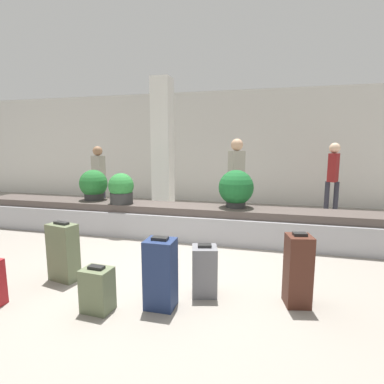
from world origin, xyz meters
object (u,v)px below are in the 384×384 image
suitcase_5 (63,252)px  pillar (163,148)px  suitcase_4 (298,270)px  traveler_2 (333,173)px  traveler_0 (236,173)px  traveler_1 (99,174)px  potted_plant_1 (121,189)px  suitcase_1 (161,273)px  suitcase_0 (97,289)px  suitcase_3 (204,271)px  potted_plant_0 (94,185)px  potted_plant_2 (236,189)px

suitcase_5 → pillar: bearing=102.4°
suitcase_4 → traveler_2: (1.13, 4.42, 0.66)m
suitcase_4 → traveler_0: size_ratio=0.43×
traveler_1 → suitcase_4: bearing=162.9°
suitcase_4 → traveler_1: bearing=130.2°
traveler_1 → potted_plant_1: bearing=153.7°
potted_plant_1 → traveler_1: 2.02m
traveler_0 → suitcase_4: bearing=-117.8°
pillar → traveler_2: 4.01m
suitcase_5 → potted_plant_1: bearing=108.7°
suitcase_5 → suitcase_1: bearing=-0.5°
potted_plant_1 → traveler_0: 2.39m
traveler_1 → suitcase_0: bearing=141.8°
suitcase_1 → suitcase_3: 0.53m
suitcase_3 → pillar: bearing=101.7°
traveler_1 → traveler_0: bearing=-162.2°
potted_plant_0 → potted_plant_2: potted_plant_2 is taller
suitcase_3 → traveler_2: 4.97m
potted_plant_0 → suitcase_5: bearing=-66.7°
suitcase_0 → potted_plant_1: bearing=116.1°
suitcase_0 → suitcase_3: bearing=35.5°
potted_plant_0 → potted_plant_1: 0.75m
traveler_2 → potted_plant_2: bearing=-16.3°
potted_plant_0 → suitcase_1: bearing=-47.2°
suitcase_0 → suitcase_5: size_ratio=0.64×
suitcase_1 → potted_plant_1: (-1.62, 2.30, 0.49)m
potted_plant_1 → potted_plant_2: size_ratio=0.87×
potted_plant_2 → traveler_1: (-3.48, 1.31, 0.07)m
potted_plant_0 → traveler_2: bearing=25.3°
suitcase_3 → traveler_0: bearing=75.8°
pillar → traveler_1: pillar is taller
suitcase_3 → potted_plant_0: potted_plant_0 is taller
traveler_0 → suitcase_3: bearing=-134.8°
suitcase_3 → traveler_2: traveler_2 is taller
suitcase_5 → potted_plant_0: potted_plant_0 is taller
suitcase_4 → traveler_2: size_ratio=0.45×
pillar → potted_plant_0: size_ratio=5.33×
suitcase_3 → potted_plant_1: (-2.00, 1.94, 0.58)m
suitcase_1 → pillar: bearing=109.1°
traveler_1 → pillar: bearing=-150.3°
suitcase_0 → traveler_2: (3.08, 5.03, 0.81)m
traveler_0 → traveler_2: bearing=-15.1°
pillar → suitcase_0: pillar is taller
suitcase_3 → potted_plant_2: size_ratio=0.88×
potted_plant_1 → traveler_2: bearing=31.4°
potted_plant_2 → traveler_2: bearing=49.5°
suitcase_4 → traveler_2: bearing=63.9°
suitcase_3 → potted_plant_0: 3.52m
potted_plant_0 → suitcase_0: bearing=-57.6°
suitcase_4 → pillar: bearing=115.4°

